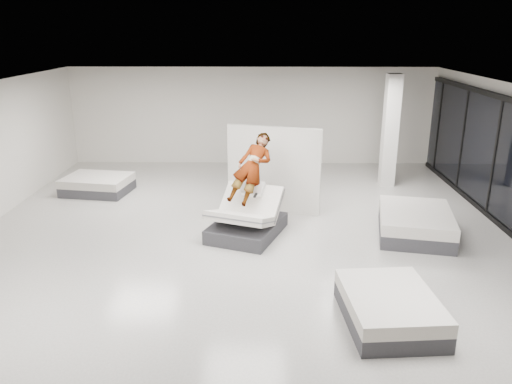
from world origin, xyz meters
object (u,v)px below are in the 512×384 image
divider_panel (273,170)px  column (390,131)px  person (252,180)px  flat_bed_right_far (415,223)px  flat_bed_right_near (389,308)px  remote (255,195)px  flat_bed_left_far (98,185)px  hero_bed (247,220)px

divider_panel → column: 4.07m
person → column: (3.85, 3.51, 0.41)m
flat_bed_right_far → flat_bed_right_near: bearing=-111.8°
remote → flat_bed_left_far: bearing=166.0°
flat_bed_left_far → column: size_ratio=0.60×
person → column: bearing=62.8°
person → flat_bed_left_far: bearing=169.2°
divider_panel → flat_bed_left_far: bearing=-179.1°
divider_panel → column: size_ratio=0.74×
flat_bed_left_far → hero_bed: bearing=-34.6°
person → remote: person is taller
flat_bed_right_far → flat_bed_left_far: (-7.99, 2.88, -0.04)m
person → flat_bed_right_far: (3.62, -0.23, -0.91)m
flat_bed_right_far → person: bearing=176.4°
flat_bed_left_far → flat_bed_right_near: bearing=-44.1°
flat_bed_right_far → remote: bearing=-177.2°
hero_bed → divider_panel: bearing=68.9°
remote → divider_panel: divider_panel is taller
hero_bed → divider_panel: size_ratio=0.90×
flat_bed_right_near → remote: bearing=122.6°
remote → flat_bed_right_near: remote is taller
column → flat_bed_left_far: bearing=-174.0°
hero_bed → flat_bed_left_far: (-4.26, 2.94, -0.11)m
hero_bed → flat_bed_left_far: bearing=145.4°
remote → flat_bed_right_far: bearing=23.2°
person → flat_bed_right_near: (2.22, -3.74, -0.95)m
remote → flat_bed_right_far: (3.53, 0.17, -0.69)m
flat_bed_right_near → column: size_ratio=0.59×
person → divider_panel: bearing=89.1°
hero_bed → flat_bed_left_far: hero_bed is taller
flat_bed_right_far → flat_bed_right_near: 3.77m
flat_bed_right_near → column: bearing=77.3°
person → remote: size_ratio=12.74×
remote → divider_panel: 1.73m
flat_bed_left_far → column: bearing=6.0°
column → person: bearing=-137.6°
hero_bed → remote: 0.65m
column → flat_bed_right_near: bearing=-102.7°
remote → flat_bed_left_far: size_ratio=0.07×
divider_panel → flat_bed_right_near: (1.72, -5.01, -0.82)m
hero_bed → person: bearing=69.6°
hero_bed → remote: (0.20, -0.11, 0.61)m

